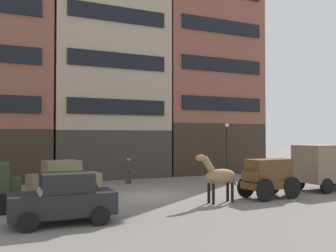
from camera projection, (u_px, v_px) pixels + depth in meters
ground_plane at (151, 195)px, 20.07m from camera, size 120.00×120.00×0.00m
building_center_left at (105, 66)px, 30.22m from camera, size 9.04×7.39×17.30m
building_center_right at (201, 74)px, 34.02m from camera, size 9.35×7.39×17.30m
cargo_wagon at (268, 176)px, 19.17m from camera, size 2.98×1.66×1.98m
draft_horse at (219, 176)px, 17.91m from camera, size 2.35×0.69×2.30m
delivery_truck_near at (328, 165)px, 22.13m from camera, size 4.46×2.39×2.62m
sedan_dark at (64, 178)px, 20.36m from camera, size 3.86×2.20×1.83m
sedan_light at (63, 198)px, 13.71m from camera, size 3.75×1.95×1.83m
pedestrian_officer at (129, 169)px, 24.93m from camera, size 0.40×0.40×1.79m
streetlamp_curbside at (227, 142)px, 29.65m from camera, size 0.32×0.32×4.12m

